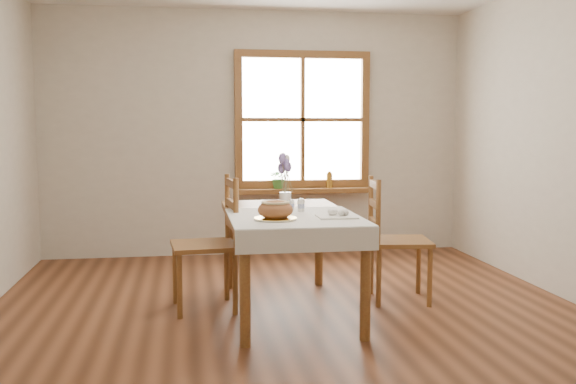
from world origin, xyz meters
The scene contains 18 objects.
ground centered at (0.00, 0.00, 0.00)m, with size 5.00×5.00×0.00m, color brown.
room_walls centered at (0.00, 0.00, 1.71)m, with size 4.60×5.10×2.65m.
window centered at (0.50, 2.47, 1.45)m, with size 1.46×0.08×1.46m.
window_sill centered at (0.50, 2.40, 0.69)m, with size 1.46×0.20×0.05m.
dining_table centered at (0.00, 0.30, 0.66)m, with size 0.90×1.60×0.75m.
table_linen centered at (0.00, 0.00, 0.76)m, with size 0.91×0.99×0.01m, color silver.
chair_left centered at (-0.62, 0.44, 0.51)m, with size 0.47×0.49×1.01m, color brown, non-canonical shape.
chair_right centered at (0.92, 0.45, 0.49)m, with size 0.46×0.48×0.98m, color brown, non-canonical shape.
bread_plate centered at (-0.16, -0.14, 0.77)m, with size 0.28×0.28×0.01m, color silver.
bread_loaf centered at (-0.16, -0.14, 0.84)m, with size 0.24×0.24×0.13m, color #B06B3E.
egg_napkin centered at (0.28, -0.09, 0.77)m, with size 0.26×0.22×0.01m, color silver.
eggs centered at (0.28, -0.09, 0.79)m, with size 0.20×0.18×0.04m, color silver, non-canonical shape.
salt_shaker centered at (0.09, 0.24, 0.81)m, with size 0.05×0.05×0.10m, color silver.
pepper_shaker centered at (0.03, 0.34, 0.80)m, with size 0.04×0.04×0.08m, color silver.
flower_vase centered at (0.03, 0.62, 0.80)m, with size 0.10×0.10×0.10m, color silver.
lavender_bouquet centered at (0.03, 0.62, 1.01)m, with size 0.17×0.17×0.31m, color #665292, non-canonical shape.
potted_plant centered at (0.23, 2.40, 0.80)m, with size 0.21×0.23×0.18m, color #37732E.
amber_bottle centered at (0.79, 2.40, 0.81)m, with size 0.06×0.06×0.18m, color #97661B.
Camera 1 is at (-0.74, -4.36, 1.40)m, focal length 40.00 mm.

